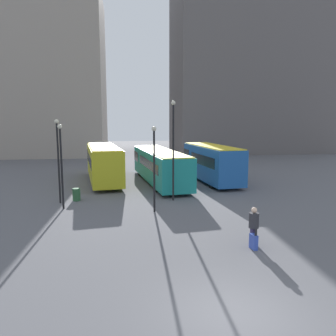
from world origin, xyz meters
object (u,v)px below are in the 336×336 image
Objects in this scene: bus_0 at (103,162)px; lamp_post_1 at (61,159)px; lamp_post_0 at (173,144)px; bus_1 at (159,165)px; traveler at (254,223)px; lamp_post_3 at (58,154)px; bus_2 at (211,162)px; trash_bin at (76,195)px; lamp_post_2 at (154,162)px; suitcase at (254,242)px.

lamp_post_1 reaches higher than bus_0.
lamp_post_0 is 1.29× the size of lamp_post_1.
traveler is (2.45, -15.26, -0.55)m from bus_1.
bus_0 is at bearing 123.35° from lamp_post_0.
lamp_post_3 is (-7.31, -6.50, 1.68)m from bus_1.
bus_0 is 1.11× the size of bus_2.
traveler is at bearing -163.35° from bus_0.
lamp_post_0 is (-2.25, 8.47, 2.86)m from traveler.
traveler is 9.22m from lamp_post_0.
trash_bin is at bearing 160.50° from bus_0.
lamp_post_2 is 0.93× the size of lamp_post_3.
lamp_post_0 is (5.08, -7.72, 2.13)m from bus_0.
lamp_post_2 is at bearing -14.59° from lamp_post_1.
trash_bin is at bearing 33.06° from suitcase.
bus_0 reaches higher than trash_bin.
bus_0 is 7.20m from trash_bin.
bus_1 is 13.62× the size of suitcase.
bus_1 is at bearing 43.45° from trash_bin.
bus_0 is 9.26m from lamp_post_1.
bus_1 is 10.65m from lamp_post_1.
lamp_post_3 is (-9.58, 9.24, 2.91)m from suitcase.
traveler is 0.31× the size of lamp_post_3.
bus_2 reaches higher than trash_bin.
bus_2 is 12.44m from trash_bin.
traveler is (7.34, -16.19, -0.74)m from bus_0.
lamp_post_0 is at bearing 139.86° from bus_2.
bus_0 reaches higher than traveler.
bus_0 is 2.04× the size of lamp_post_2.
trash_bin is (-8.60, 9.75, 0.10)m from suitcase.
trash_bin is (-6.33, -6.00, -1.13)m from bus_1.
bus_2 is 1.70× the size of lamp_post_3.
lamp_post_1 is (-9.12, 7.73, 2.76)m from suitcase.
trash_bin is (-8.78, 9.26, -0.58)m from traveler.
bus_1 is 2.44× the size of lamp_post_1.
suitcase is (-0.18, -0.48, -0.68)m from traveler.
bus_0 is 9.49m from lamp_post_0.
lamp_post_2 is (5.51, -1.43, -0.06)m from lamp_post_1.
traveler is (-2.18, -15.00, -0.74)m from bus_2.
bus_2 is (4.63, -0.26, 0.19)m from bus_1.
bus_1 is (4.89, -0.93, -0.18)m from bus_0.
lamp_post_0 reaches higher than lamp_post_1.
trash_bin is at bearing 173.05° from lamp_post_0.
trash_bin is (-4.99, 3.45, -2.60)m from lamp_post_2.
lamp_post_2 is (-5.97, -9.19, 1.28)m from bus_2.
bus_0 is 6.13× the size of traveler.
bus_1 is at bearing -0.16° from suitcase.
bus_0 is 1.55× the size of lamp_post_0.
lamp_post_1 is at bearing -104.44° from trash_bin.
bus_2 is 10.04× the size of suitcase.
bus_2 is 13.92m from lamp_post_1.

